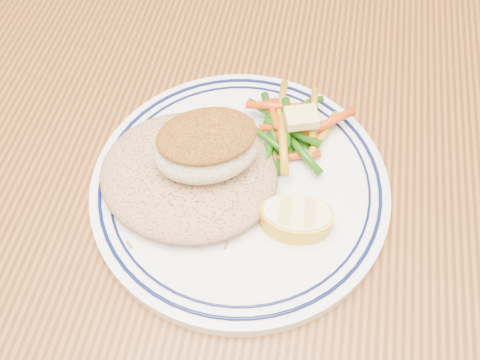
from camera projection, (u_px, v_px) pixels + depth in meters
name	position (u px, v px, depth m)	size (l,w,h in m)	color
dining_table	(238.00, 259.00, 0.54)	(1.50, 0.90, 0.75)	#552C11
plate	(240.00, 187.00, 0.47)	(0.26, 0.26, 0.02)	white
rice_pilaf	(188.00, 172.00, 0.45)	(0.15, 0.13, 0.03)	#9A734D
fish_fillet	(206.00, 146.00, 0.43)	(0.10, 0.09, 0.04)	beige
vegetable_pile	(290.00, 128.00, 0.48)	(0.10, 0.11, 0.03)	#1A520A
butter_pat	(301.00, 118.00, 0.46)	(0.03, 0.02, 0.01)	#E5CA70
lemon_wedge	(296.00, 218.00, 0.43)	(0.06, 0.06, 0.02)	yellow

